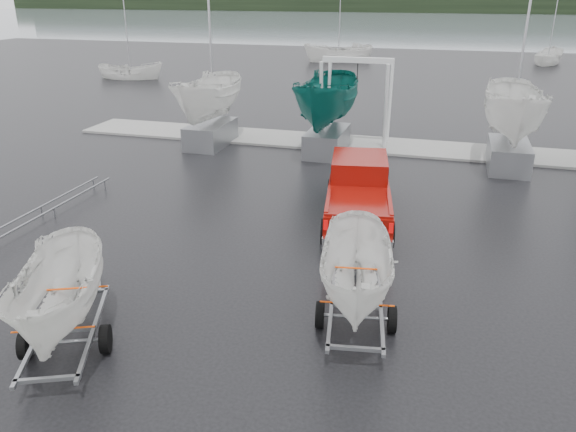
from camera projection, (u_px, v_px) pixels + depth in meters
The scene contains 15 objects.
ground_plane at pixel (303, 264), 15.50m from camera, with size 120.00×120.00×0.00m, color black.
lake at pixel (437, 28), 104.50m from camera, with size 300.00×300.00×0.00m, color slate.
dock at pixel (370, 145), 27.05m from camera, with size 30.00×3.00×0.12m, color #989893.
treeline at pixel (447, 2), 165.66m from camera, with size 300.00×8.00×6.00m, color black.
pickup_truck at pixel (359, 189), 18.26m from camera, with size 2.83×6.00×1.92m.
trailer_hitched at pixel (361, 218), 11.80m from camera, with size 1.89×3.74×4.79m.
trailer_parked at pixel (51, 238), 10.93m from camera, with size 2.52×3.77×4.75m.
boat_hoist at pixel (357, 89), 26.26m from camera, with size 3.30×2.18×4.12m.
keelboat_0 at pixel (208, 71), 25.84m from camera, with size 2.24×3.20×10.41m.
keelboat_1 at pixel (329, 66), 24.44m from camera, with size 2.47×3.20×7.65m.
keelboat_2 at pixel (521, 75), 22.29m from camera, with size 2.43×3.20×10.61m.
mast_rack_0 at pixel (47, 207), 18.55m from camera, with size 0.56×6.50×0.06m.
moored_boat_0 at pixel (131, 79), 46.86m from camera, with size 2.43×2.39×10.79m.
moored_boat_1 at pixel (338, 61), 57.80m from camera, with size 3.94×3.91×11.75m.
moored_boat_2 at pixel (547, 64), 55.79m from camera, with size 2.88×2.92×11.01m.
Camera 1 is at (3.41, -13.42, 7.11)m, focal length 35.00 mm.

